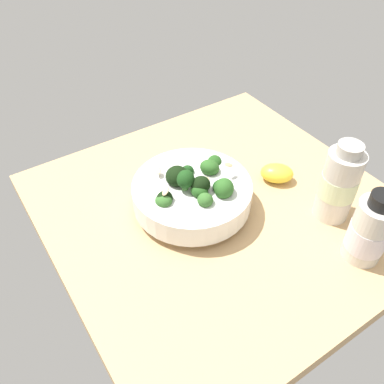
{
  "coord_description": "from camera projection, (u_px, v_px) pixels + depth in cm",
  "views": [
    {
      "loc": [
        35.05,
        42.94,
        54.83
      ],
      "look_at": [
        4.84,
        -2.8,
        4.0
      ],
      "focal_mm": 38.2,
      "sensor_mm": 36.0,
      "label": 1
    }
  ],
  "objects": [
    {
      "name": "bottle_short",
      "position": [
        339.0,
        184.0,
        0.71
      ],
      "size": [
        6.56,
        6.56,
        15.75
      ],
      "color": "beige",
      "rests_on": "ground_plane"
    },
    {
      "name": "lemon_wedge",
      "position": [
        278.0,
        174.0,
        0.82
      ],
      "size": [
        8.05,
        7.93,
        3.61
      ],
      "primitive_type": "ellipsoid",
      "rotation": [
        0.0,
        0.0,
        5.54
      ],
      "color": "yellow",
      "rests_on": "ground_plane"
    },
    {
      "name": "bowl_of_broccoli",
      "position": [
        193.0,
        192.0,
        0.75
      ],
      "size": [
        21.85,
        21.85,
        10.39
      ],
      "color": "white",
      "rests_on": "ground_plane"
    },
    {
      "name": "bottle_tall",
      "position": [
        369.0,
        231.0,
        0.65
      ],
      "size": [
        6.4,
        6.4,
        13.7
      ],
      "color": "beige",
      "rests_on": "ground_plane"
    },
    {
      "name": "ground_plane",
      "position": [
        221.0,
        212.0,
        0.79
      ],
      "size": [
        62.62,
        62.62,
        3.08
      ],
      "primitive_type": "cube",
      "color": "tan"
    }
  ]
}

